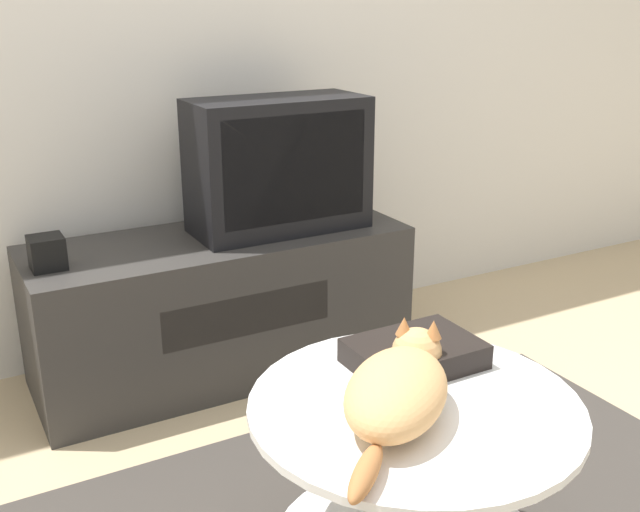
{
  "coord_description": "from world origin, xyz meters",
  "views": [
    {
      "loc": [
        -0.9,
        -1.1,
        1.29
      ],
      "look_at": [
        0.02,
        0.57,
        0.63
      ],
      "focal_mm": 42.0,
      "sensor_mm": 36.0,
      "label": 1
    }
  ],
  "objects": [
    {
      "name": "speaker",
      "position": [
        -0.59,
        1.18,
        0.56
      ],
      "size": [
        0.1,
        0.1,
        0.1
      ],
      "color": "black",
      "rests_on": "tv_stand"
    },
    {
      "name": "tv_stand",
      "position": [
        -0.02,
        1.23,
        0.25
      ],
      "size": [
        1.31,
        0.49,
        0.51
      ],
      "color": "#33302D",
      "rests_on": "ground_plane"
    },
    {
      "name": "coffee_table",
      "position": [
        -0.1,
        -0.03,
        0.33
      ],
      "size": [
        0.68,
        0.68,
        0.5
      ],
      "color": "#B2B2B7",
      "rests_on": "rug"
    },
    {
      "name": "cat",
      "position": [
        -0.15,
        -0.05,
        0.58
      ],
      "size": [
        0.43,
        0.4,
        0.13
      ],
      "rotation": [
        0.0,
        0.0,
        0.74
      ],
      "color": "tan",
      "rests_on": "coffee_table"
    },
    {
      "name": "tv",
      "position": [
        0.21,
        1.21,
        0.74
      ],
      "size": [
        0.61,
        0.28,
        0.46
      ],
      "color": "black",
      "rests_on": "tv_stand"
    },
    {
      "name": "dvd_box",
      "position": [
        -0.0,
        0.1,
        0.55
      ],
      "size": [
        0.28,
        0.2,
        0.06
      ],
      "color": "black",
      "rests_on": "coffee_table"
    }
  ]
}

